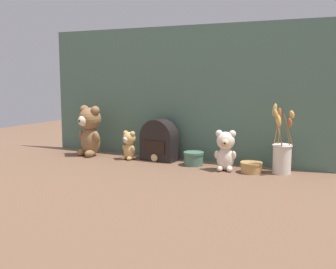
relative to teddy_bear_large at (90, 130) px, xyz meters
name	(u,v)px	position (x,y,z in m)	size (l,w,h in m)	color
ground_plane	(166,164)	(0.51, -0.01, -0.15)	(4.00, 4.00, 0.00)	brown
backdrop_wall	(180,93)	(0.51, 0.15, 0.21)	(1.67, 0.02, 0.74)	#4C6B5B
teddy_bear_large	(90,130)	(0.00, 0.00, 0.00)	(0.16, 0.15, 0.29)	olive
teddy_bear_medium	(225,150)	(0.84, -0.03, -0.05)	(0.11, 0.10, 0.20)	beige
teddy_bear_small	(129,145)	(0.27, 0.00, -0.07)	(0.09, 0.08, 0.16)	tan
flower_vase	(282,153)	(1.10, 0.03, -0.06)	(0.13, 0.12, 0.34)	silver
vintage_radio	(159,142)	(0.43, 0.05, -0.05)	(0.21, 0.11, 0.23)	black
decorative_tin_tall	(251,168)	(0.96, -0.02, -0.13)	(0.11, 0.11, 0.05)	tan
decorative_tin_short	(194,158)	(0.65, 0.02, -0.12)	(0.11, 0.11, 0.07)	#47705B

